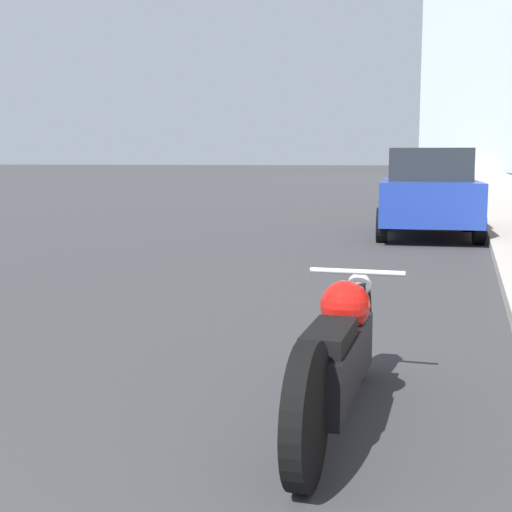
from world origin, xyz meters
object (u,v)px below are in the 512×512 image
motorcycle (338,354)px  parked_car_white (436,182)px  parked_car_blue (429,193)px  parked_car_yellow (451,173)px

motorcycle → parked_car_white: 20.42m
parked_car_blue → parked_car_yellow: parked_car_blue is taller
parked_car_white → parked_car_yellow: size_ratio=0.95×
parked_car_blue → parked_car_white: size_ratio=0.96×
motorcycle → parked_car_blue: bearing=89.8°
motorcycle → parked_car_yellow: size_ratio=0.54×
parked_car_white → parked_car_yellow: parked_car_yellow is taller
parked_car_white → parked_car_yellow: bearing=86.1°
parked_car_blue → parked_car_white: parked_car_blue is taller
parked_car_yellow → parked_car_blue: bearing=-84.1°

